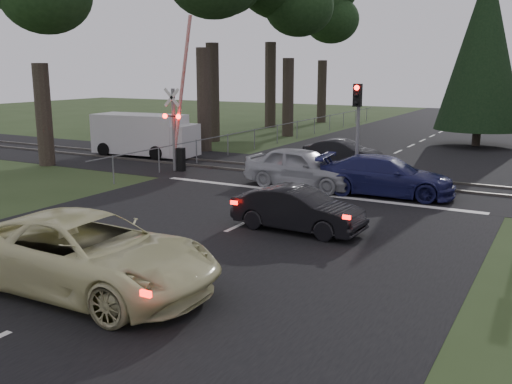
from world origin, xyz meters
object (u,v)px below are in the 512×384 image
Objects in this scene: blue_sedan at (386,176)px; dark_car_far at (343,153)px; crossing_signal at (178,127)px; white_van at (147,135)px; silver_car at (302,168)px; dark_hatchback at (298,210)px; cream_coupe at (87,254)px; traffic_signal_center at (357,116)px.

blue_sedan is 1.33× the size of dark_car_far.
crossing_signal is 10.03m from blue_sedan.
silver_car is at bearing -23.79° from white_van.
white_van reaches higher than dark_hatchback.
dark_hatchback is at bearing -152.86° from silver_car.
silver_car reaches higher than blue_sedan.
traffic_signal_center is at bearing -6.20° from cream_coupe.
cream_coupe is 1.17× the size of blue_sedan.
dark_hatchback is 0.77× the size of blue_sedan.
dark_car_far is (-2.93, 11.58, -0.01)m from dark_hatchback.
white_van is (-11.42, 15.82, 0.32)m from cream_coupe.
traffic_signal_center is at bearing -14.91° from white_van.
crossing_signal is 1.70× the size of traffic_signal_center.
crossing_signal is at bearing 88.42° from silver_car.
white_van is at bearing 104.92° from dark_car_far.
dark_hatchback is at bearing -18.65° from cream_coupe.
white_van is (-10.49, -2.14, 0.51)m from dark_car_far.
dark_car_far is at bearing 1.76° from cream_coupe.
traffic_signal_center is 0.81× the size of blue_sedan.
dark_hatchback is (2.00, 6.37, -0.18)m from cream_coupe.
white_van is (-13.42, 9.44, 0.50)m from dark_hatchback.
crossing_signal is at bearing 82.36° from blue_sedan.
white_van reaches higher than cream_coupe.
traffic_signal_center reaches higher than cream_coupe.
traffic_signal_center reaches higher than white_van.
cream_coupe is at bearing -59.54° from white_van.
crossing_signal reaches higher than dark_hatchback.
dark_car_far is (-3.79, 5.59, -0.11)m from blue_sedan.
cream_coupe reaches higher than dark_hatchback.
traffic_signal_center reaches higher than blue_sedan.
traffic_signal_center is 1.05× the size of dark_hatchback.
traffic_signal_center is 13.89m from cream_coupe.
crossing_signal is at bearing -40.12° from white_van.
traffic_signal_center is at bearing -44.37° from silver_car.
cream_coupe is at bearing -173.83° from silver_car.
silver_car reaches higher than dark_car_far.
silver_car is at bearing -172.34° from dark_car_far.
dark_car_far is at bearing 116.50° from traffic_signal_center.
crossing_signal is 1.37× the size of blue_sedan.
cream_coupe is 17.98m from dark_car_far.
crossing_signal is at bearing 27.73° from cream_coupe.
crossing_signal is 11.22m from dark_hatchback.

